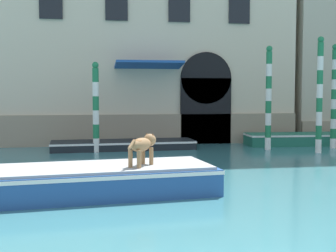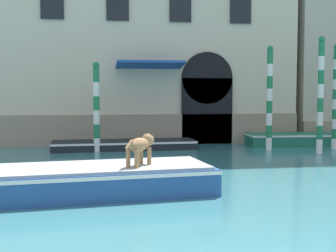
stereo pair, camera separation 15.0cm
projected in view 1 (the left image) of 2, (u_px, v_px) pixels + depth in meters
palazzo_left at (141, 0)px, 23.35m from camera, size 13.83×7.40×13.95m
boat_foreground at (24, 183)px, 10.28m from camera, size 8.85×2.97×0.67m
dog_on_deck at (143, 145)px, 10.69m from camera, size 0.74×0.93×0.73m
boat_moored_near_palazzo at (123, 145)px, 19.17m from camera, size 5.90×1.77×0.37m
boat_moored_far at (317, 139)px, 20.80m from camera, size 6.40×1.75×0.53m
mooring_pole_0 at (96, 107)px, 18.16m from camera, size 0.26×0.26×3.52m
mooring_pole_1 at (320, 95)px, 17.93m from camera, size 0.24×0.24×4.47m
mooring_pole_3 at (269, 98)px, 18.95m from camera, size 0.25×0.25×4.21m
mooring_pole_4 at (334, 96)px, 19.44m from camera, size 0.25×0.25×4.33m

